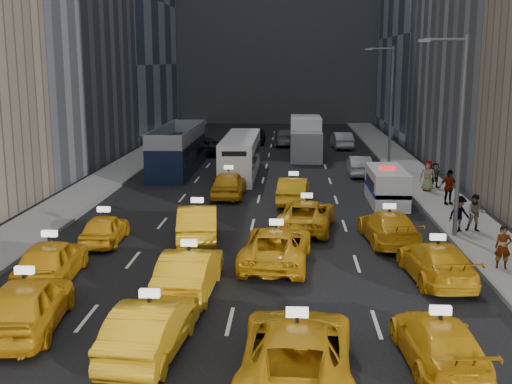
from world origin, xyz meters
TOP-DOWN VIEW (x-y plane):
  - ground at (0.00, 0.00)m, footprint 160.00×160.00m
  - sidewalk_west at (-10.50, 25.00)m, footprint 3.00×90.00m
  - sidewalk_east at (10.50, 25.00)m, footprint 3.00×90.00m
  - curb_west at (-9.05, 25.00)m, footprint 0.15×90.00m
  - curb_east at (9.05, 25.00)m, footprint 0.15×90.00m
  - streetlight_near at (9.18, 12.00)m, footprint 2.15×0.22m
  - streetlight_far at (9.18, 32.00)m, footprint 2.15×0.22m
  - taxi_4 at (-5.93, 0.98)m, footprint 2.49×5.08m
  - taxi_5 at (-1.94, -0.36)m, footprint 2.06×4.80m
  - taxi_6 at (2.02, -1.77)m, footprint 2.98×6.05m
  - taxi_7 at (5.75, -0.63)m, footprint 2.14×4.67m
  - taxi_8 at (-6.84, 5.36)m, footprint 2.16×4.72m
  - taxi_9 at (-1.61, 4.38)m, footprint 1.85×4.87m
  - taxi_10 at (1.30, 7.71)m, footprint 2.93×5.62m
  - taxi_11 at (7.19, 6.16)m, footprint 2.40×5.06m
  - taxi_12 at (-6.31, 10.33)m, footprint 1.66×3.92m
  - taxi_13 at (-2.30, 11.16)m, footprint 2.26×5.03m
  - taxi_14 at (2.62, 13.18)m, footprint 3.07×5.47m
  - taxi_15 at (6.18, 11.07)m, footprint 2.48×5.15m
  - taxi_16 at (-1.79, 20.39)m, footprint 1.91×4.64m
  - taxi_17 at (2.02, 18.93)m, footprint 1.93×4.64m
  - nypd_van at (7.26, 19.16)m, footprint 1.93×4.96m
  - double_decker at (-6.31, 29.19)m, footprint 2.57×11.13m
  - city_bus at (-1.66, 27.98)m, footprint 3.64×10.86m
  - box_truck at (3.09, 36.49)m, footprint 3.29×7.53m
  - misc_car_0 at (6.67, 28.22)m, footprint 1.50×4.24m
  - misc_car_1 at (-5.58, 38.01)m, footprint 3.06×5.55m
  - misc_car_2 at (1.34, 44.60)m, footprint 2.39×5.48m
  - misc_car_3 at (-1.63, 45.64)m, footprint 2.01×4.94m
  - misc_car_4 at (6.55, 42.61)m, footprint 1.93×4.73m
  - pedestrian_0 at (9.90, 7.26)m, footprint 0.68×0.52m
  - pedestrian_1 at (10.39, 12.71)m, footprint 0.93×0.63m
  - pedestrian_2 at (9.63, 12.65)m, footprint 1.17×0.82m
  - pedestrian_3 at (10.52, 18.44)m, footprint 1.23×0.80m
  - pedestrian_4 at (10.16, 22.21)m, footprint 1.03×0.75m
  - pedestrian_5 at (10.84, 23.18)m, footprint 1.50×0.90m

SIDE VIEW (x-z plane):
  - ground at x=0.00m, z-range 0.00..0.00m
  - sidewalk_west at x=-10.50m, z-range 0.00..0.15m
  - sidewalk_east at x=10.50m, z-range 0.00..0.15m
  - curb_west at x=-9.05m, z-range 0.00..0.18m
  - curb_east at x=9.05m, z-range 0.00..0.18m
  - taxi_12 at x=-6.31m, z-range 0.00..1.32m
  - taxi_7 at x=5.75m, z-range 0.00..1.33m
  - misc_car_0 at x=6.67m, z-range 0.00..1.39m
  - taxi_11 at x=7.19m, z-range 0.00..1.42m
  - taxi_14 at x=2.62m, z-range 0.00..1.45m
  - taxi_15 at x=6.18m, z-range 0.00..1.45m
  - misc_car_1 at x=-5.58m, z-range 0.00..1.47m
  - taxi_17 at x=2.02m, z-range 0.00..1.49m
  - taxi_10 at x=1.30m, z-range 0.00..1.51m
  - misc_car_4 at x=6.55m, z-range 0.00..1.52m
  - taxi_5 at x=-1.94m, z-range 0.00..1.54m
  - taxi_8 at x=-6.84m, z-range 0.00..1.57m
  - misc_car_2 at x=1.34m, z-range 0.00..1.57m
  - taxi_16 at x=-1.79m, z-range 0.00..1.57m
  - taxi_9 at x=-1.61m, z-range 0.00..1.59m
  - taxi_13 at x=-2.30m, z-range 0.00..1.60m
  - taxi_6 at x=2.02m, z-range 0.00..1.65m
  - taxi_4 at x=-5.93m, z-range 0.00..1.67m
  - misc_car_3 at x=-1.63m, z-range 0.00..1.68m
  - pedestrian_5 at x=10.84m, z-range 0.15..1.71m
  - nypd_van at x=7.26m, z-range -0.10..2.03m
  - pedestrian_0 at x=9.90m, z-range 0.15..1.81m
  - pedestrian_2 at x=9.63m, z-range 0.15..1.83m
  - pedestrian_1 at x=10.39m, z-range 0.15..1.89m
  - pedestrian_4 at x=10.16m, z-range 0.15..2.03m
  - pedestrian_3 at x=10.52m, z-range 0.15..2.08m
  - city_bus at x=-1.66m, z-range -0.02..2.74m
  - double_decker at x=-6.31m, z-range -0.02..3.22m
  - box_truck at x=3.09m, z-range -0.02..3.31m
  - streetlight_near at x=9.18m, z-range 0.42..9.42m
  - streetlight_far at x=9.18m, z-range 0.42..9.42m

